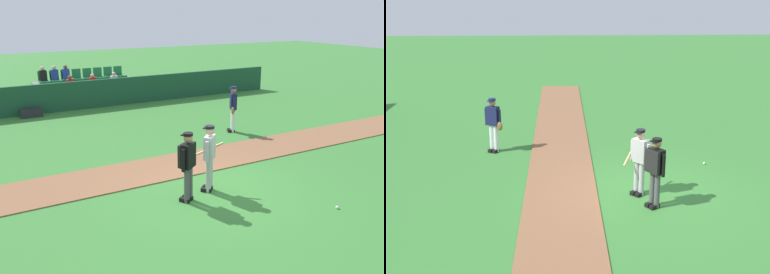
# 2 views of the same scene
# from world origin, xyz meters

# --- Properties ---
(ground_plane) EXTENTS (80.00, 80.00, 0.00)m
(ground_plane) POSITION_xyz_m (0.00, 0.00, 0.00)
(ground_plane) COLOR #387A33
(infield_dirt_path) EXTENTS (28.00, 1.89, 0.03)m
(infield_dirt_path) POSITION_xyz_m (0.00, 2.11, 0.01)
(infield_dirt_path) COLOR brown
(infield_dirt_path) RESTS_ON ground
(dugout_fence) EXTENTS (20.00, 0.16, 1.34)m
(dugout_fence) POSITION_xyz_m (0.00, 10.82, 0.67)
(dugout_fence) COLOR #19472D
(dugout_fence) RESTS_ON ground
(stadium_bleachers) EXTENTS (5.00, 2.10, 1.90)m
(stadium_bleachers) POSITION_xyz_m (-0.02, 12.27, 0.51)
(stadium_bleachers) COLOR slate
(stadium_bleachers) RESTS_ON ground
(batter_grey_jersey) EXTENTS (0.72, 0.68, 1.76)m
(batter_grey_jersey) POSITION_xyz_m (0.01, 0.11, 0.97)
(batter_grey_jersey) COLOR #B2B2B2
(batter_grey_jersey) RESTS_ON ground
(umpire_home_plate) EXTENTS (0.53, 0.47, 1.76)m
(umpire_home_plate) POSITION_xyz_m (-0.76, -0.15, 1.00)
(umpire_home_plate) COLOR #4C4C4C
(umpire_home_plate) RESTS_ON ground
(runner_navy_jersey) EXTENTS (0.44, 0.61, 1.76)m
(runner_navy_jersey) POSITION_xyz_m (3.56, 4.25, 0.96)
(runner_navy_jersey) COLOR white
(runner_navy_jersey) RESTS_ON ground
(baseball) EXTENTS (0.07, 0.07, 0.07)m
(baseball) POSITION_xyz_m (2.16, -2.22, 0.04)
(baseball) COLOR white
(baseball) RESTS_ON ground
(equipment_bag) EXTENTS (0.90, 0.36, 0.36)m
(equipment_bag) POSITION_xyz_m (-2.92, 10.37, 0.18)
(equipment_bag) COLOR #232328
(equipment_bag) RESTS_ON ground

